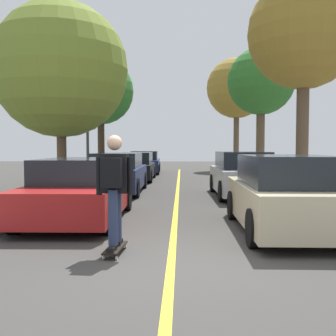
% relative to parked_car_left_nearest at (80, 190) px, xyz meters
% --- Properties ---
extents(ground, '(80.00, 80.00, 0.00)m').
position_rel_parked_car_left_nearest_xyz_m(ground, '(2.14, -3.26, -0.67)').
color(ground, '#3D3A38').
extents(center_line, '(0.12, 39.20, 0.01)m').
position_rel_parked_car_left_nearest_xyz_m(center_line, '(2.14, 0.74, -0.67)').
color(center_line, gold).
rests_on(center_line, ground).
extents(parked_car_left_nearest, '(2.05, 4.30, 1.38)m').
position_rel_parked_car_left_nearest_xyz_m(parked_car_left_nearest, '(0.00, 0.00, 0.00)').
color(parked_car_left_nearest, maroon).
rests_on(parked_car_left_nearest, ground).
extents(parked_car_left_near, '(1.86, 4.48, 1.42)m').
position_rel_parked_car_left_nearest_xyz_m(parked_car_left_near, '(0.00, 5.44, 0.02)').
color(parked_car_left_near, navy).
rests_on(parked_car_left_near, ground).
extents(parked_car_left_far, '(1.92, 4.62, 1.37)m').
position_rel_parked_car_left_nearest_xyz_m(parked_car_left_far, '(0.00, 10.90, 0.00)').
color(parked_car_left_far, black).
rests_on(parked_car_left_far, ground).
extents(parked_car_left_farthest, '(2.00, 4.74, 1.38)m').
position_rel_parked_car_left_nearest_xyz_m(parked_car_left_farthest, '(0.00, 16.24, 0.01)').
color(parked_car_left_farthest, navy).
rests_on(parked_car_left_farthest, ground).
extents(parked_car_right_nearest, '(1.85, 4.01, 1.48)m').
position_rel_parked_car_left_nearest_xyz_m(parked_car_right_nearest, '(4.28, -1.15, 0.04)').
color(parked_car_right_nearest, '#BCAD89').
rests_on(parked_car_right_nearest, ground).
extents(parked_car_right_near, '(1.89, 4.15, 1.48)m').
position_rel_parked_car_left_nearest_xyz_m(parked_car_right_near, '(4.28, 4.43, 0.05)').
color(parked_car_right_near, '#B7B7BC').
rests_on(parked_car_right_near, ground).
extents(street_tree_left_nearest, '(4.58, 4.58, 6.40)m').
position_rel_parked_car_left_nearest_xyz_m(street_tree_left_nearest, '(-1.82, 4.77, 3.57)').
color(street_tree_left_nearest, brown).
rests_on(street_tree_left_nearest, sidewalk_left).
extents(street_tree_left_near, '(3.34, 3.34, 5.99)m').
position_rel_parked_car_left_nearest_xyz_m(street_tree_left_near, '(-1.82, 11.60, 3.75)').
color(street_tree_left_near, '#3D2D1E').
rests_on(street_tree_left_near, sidewalk_left).
extents(street_tree_right_nearest, '(3.51, 3.51, 6.82)m').
position_rel_parked_car_left_nearest_xyz_m(street_tree_right_nearest, '(6.10, 3.98, 4.50)').
color(street_tree_right_nearest, brown).
rests_on(street_tree_right_nearest, sidewalk_right).
extents(street_tree_right_near, '(3.23, 3.23, 6.28)m').
position_rel_parked_car_left_nearest_xyz_m(street_tree_right_near, '(6.10, 10.79, 4.08)').
color(street_tree_right_near, brown).
rests_on(street_tree_right_near, sidewalk_right).
extents(street_tree_right_far, '(4.16, 4.16, 7.66)m').
position_rel_parked_car_left_nearest_xyz_m(street_tree_right_far, '(6.10, 19.44, 5.02)').
color(street_tree_right_far, brown).
rests_on(street_tree_right_far, sidewalk_right).
extents(fire_hydrant, '(0.20, 0.20, 0.70)m').
position_rel_parked_car_left_nearest_xyz_m(fire_hydrant, '(-1.50, 4.51, -0.19)').
color(fire_hydrant, '#B2140F').
rests_on(fire_hydrant, sidewalk_left).
extents(streetlamp, '(0.36, 0.24, 5.24)m').
position_rel_parked_car_left_nearest_xyz_m(streetlamp, '(-1.75, 8.31, 2.49)').
color(streetlamp, '#38383D').
rests_on(streetlamp, sidewalk_left).
extents(skateboard, '(0.27, 0.85, 0.10)m').
position_rel_parked_car_left_nearest_xyz_m(skateboard, '(1.27, -2.86, -0.59)').
color(skateboard, black).
rests_on(skateboard, ground).
extents(skateboarder, '(0.58, 0.70, 1.71)m').
position_rel_parked_car_left_nearest_xyz_m(skateboarder, '(1.27, -2.89, 0.40)').
color(skateboarder, black).
rests_on(skateboarder, skateboard).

